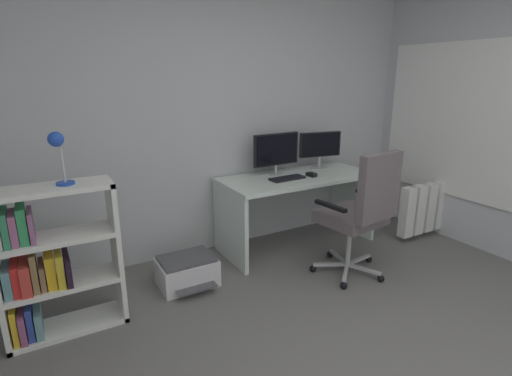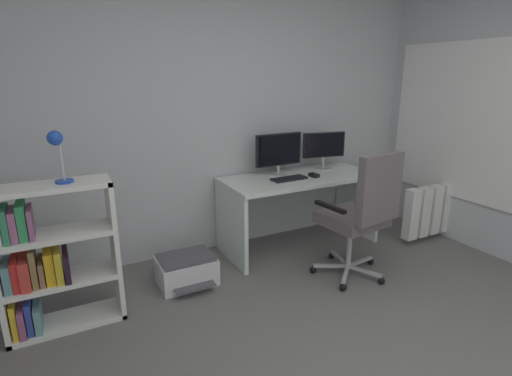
# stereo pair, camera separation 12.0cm
# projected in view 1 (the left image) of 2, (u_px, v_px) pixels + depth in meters

# --- Properties ---
(wall_back) EXTENTS (4.45, 0.10, 2.68)m
(wall_back) POSITION_uv_depth(u_px,v_px,m) (212.00, 111.00, 3.62)
(wall_back) COLOR silver
(wall_back) RESTS_ON ground
(window_pane) EXTENTS (0.01, 1.39, 1.43)m
(window_pane) POSITION_uv_depth(u_px,v_px,m) (450.00, 120.00, 3.94)
(window_pane) COLOR white
(window_frame) EXTENTS (0.02, 1.47, 1.51)m
(window_frame) POSITION_uv_depth(u_px,v_px,m) (450.00, 120.00, 3.94)
(window_frame) COLOR white
(desk) EXTENTS (1.52, 0.67, 0.72)m
(desk) POSITION_uv_depth(u_px,v_px,m) (297.00, 194.00, 3.84)
(desk) COLOR white
(desk) RESTS_ON ground
(monitor_main) EXTENTS (0.50, 0.18, 0.40)m
(monitor_main) POSITION_uv_depth(u_px,v_px,m) (276.00, 151.00, 3.77)
(monitor_main) COLOR #B2B5B7
(monitor_main) RESTS_ON desk
(monitor_secondary) EXTENTS (0.46, 0.18, 0.38)m
(monitor_secondary) POSITION_uv_depth(u_px,v_px,m) (320.00, 147.00, 4.02)
(monitor_secondary) COLOR #B2B5B7
(monitor_secondary) RESTS_ON desk
(keyboard) EXTENTS (0.34, 0.14, 0.02)m
(keyboard) POSITION_uv_depth(u_px,v_px,m) (287.00, 178.00, 3.65)
(keyboard) COLOR black
(keyboard) RESTS_ON desk
(computer_mouse) EXTENTS (0.07, 0.11, 0.03)m
(computer_mouse) POSITION_uv_depth(u_px,v_px,m) (311.00, 175.00, 3.76)
(computer_mouse) COLOR black
(computer_mouse) RESTS_ON desk
(office_chair) EXTENTS (0.62, 0.64, 1.10)m
(office_chair) POSITION_uv_depth(u_px,v_px,m) (361.00, 209.00, 3.18)
(office_chair) COLOR #B7BABC
(office_chair) RESTS_ON ground
(bookshelf) EXTENTS (0.73, 0.29, 1.00)m
(bookshelf) POSITION_uv_depth(u_px,v_px,m) (48.00, 266.00, 2.50)
(bookshelf) COLOR white
(bookshelf) RESTS_ON ground
(desk_lamp) EXTENTS (0.12, 0.11, 0.33)m
(desk_lamp) POSITION_uv_depth(u_px,v_px,m) (58.00, 149.00, 2.36)
(desk_lamp) COLOR blue
(desk_lamp) RESTS_ON bookshelf
(printer) EXTENTS (0.46, 0.43, 0.24)m
(printer) POSITION_uv_depth(u_px,v_px,m) (187.00, 271.00, 3.19)
(printer) COLOR silver
(printer) RESTS_ON ground
(radiator) EXTENTS (0.94, 0.10, 0.52)m
(radiator) POSITION_uv_depth(u_px,v_px,m) (433.00, 206.00, 4.15)
(radiator) COLOR white
(radiator) RESTS_ON ground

